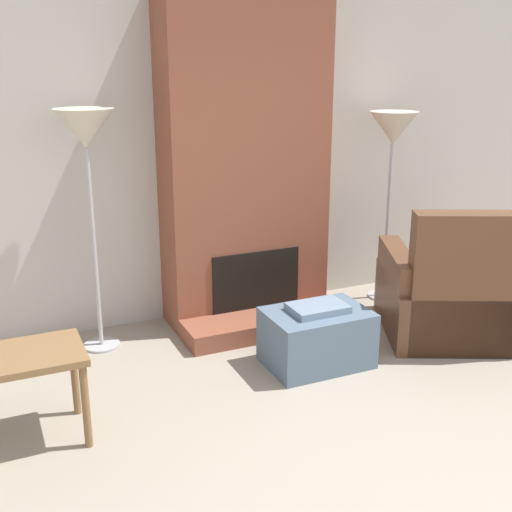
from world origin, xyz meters
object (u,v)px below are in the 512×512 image
object	(u,v)px
side_table	(31,367)
floor_lamp_left	(86,139)
armchair	(449,297)
floor_lamp_right	(393,135)
ottoman	(317,337)

from	to	relation	value
side_table	floor_lamp_left	xyz separation A→B (m)	(0.57, 1.09, 1.10)
armchair	side_table	bearing A→B (deg)	28.65
armchair	floor_lamp_right	bearing A→B (deg)	-66.98
armchair	side_table	distance (m)	3.09
ottoman	armchair	bearing A→B (deg)	0.81
armchair	floor_lamp_right	xyz separation A→B (m)	(0.03, 0.90, 1.14)
floor_lamp_left	ottoman	bearing A→B (deg)	-34.40
ottoman	side_table	size ratio (longest dim) A/B	1.24
ottoman	side_table	xyz separation A→B (m)	(-1.90, -0.17, 0.24)
side_table	floor_lamp_right	world-z (taller)	floor_lamp_right
floor_lamp_right	floor_lamp_left	bearing A→B (deg)	180.00
armchair	floor_lamp_left	world-z (taller)	floor_lamp_left
side_table	floor_lamp_left	bearing A→B (deg)	62.30
ottoman	floor_lamp_right	world-z (taller)	floor_lamp_right
ottoman	armchair	size ratio (longest dim) A/B	0.54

